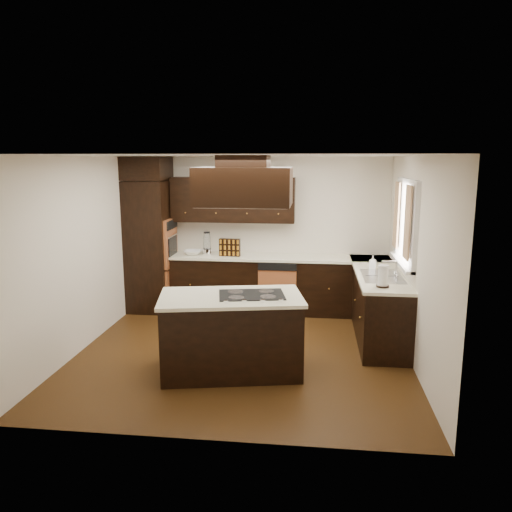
% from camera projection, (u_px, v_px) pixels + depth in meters
% --- Properties ---
extents(floor, '(4.20, 4.20, 0.02)m').
position_uv_depth(floor, '(243.00, 352.00, 6.49)').
color(floor, '#4F2F11').
rests_on(floor, ground).
extents(ceiling, '(4.20, 4.20, 0.02)m').
position_uv_depth(ceiling, '(242.00, 155.00, 6.00)').
color(ceiling, silver).
rests_on(ceiling, ground).
extents(wall_back, '(4.20, 0.02, 2.50)m').
position_uv_depth(wall_back, '(261.00, 233.00, 8.30)').
color(wall_back, beige).
rests_on(wall_back, ground).
extents(wall_front, '(4.20, 0.02, 2.50)m').
position_uv_depth(wall_front, '(207.00, 305.00, 4.19)').
color(wall_front, beige).
rests_on(wall_front, ground).
extents(wall_left, '(0.02, 4.20, 2.50)m').
position_uv_depth(wall_left, '(82.00, 253.00, 6.49)').
color(wall_left, beige).
rests_on(wall_left, ground).
extents(wall_right, '(0.02, 4.20, 2.50)m').
position_uv_depth(wall_right, '(416.00, 261.00, 6.00)').
color(wall_right, beige).
rests_on(wall_right, ground).
extents(oven_column, '(0.65, 0.75, 2.12)m').
position_uv_depth(oven_column, '(150.00, 246.00, 8.15)').
color(oven_column, black).
rests_on(oven_column, floor).
extents(wall_oven_face, '(0.05, 0.62, 0.78)m').
position_uv_depth(wall_oven_face, '(171.00, 243.00, 8.09)').
color(wall_oven_face, '#B55F33').
rests_on(wall_oven_face, oven_column).
extents(base_cabinets_back, '(2.93, 0.60, 0.88)m').
position_uv_depth(base_cabinets_back, '(261.00, 284.00, 8.15)').
color(base_cabinets_back, black).
rests_on(base_cabinets_back, floor).
extents(base_cabinets_right, '(0.60, 2.40, 0.88)m').
position_uv_depth(base_cabinets_right, '(377.00, 304.00, 7.07)').
color(base_cabinets_right, black).
rests_on(base_cabinets_right, floor).
extents(countertop_back, '(2.93, 0.63, 0.04)m').
position_uv_depth(countertop_back, '(261.00, 257.00, 8.05)').
color(countertop_back, '#EFE9C9').
rests_on(countertop_back, base_cabinets_back).
extents(countertop_right, '(0.63, 2.40, 0.04)m').
position_uv_depth(countertop_right, '(378.00, 272.00, 6.99)').
color(countertop_right, '#EFE9C9').
rests_on(countertop_right, base_cabinets_right).
extents(upper_cabinets, '(2.00, 0.34, 0.72)m').
position_uv_depth(upper_cabinets, '(233.00, 200.00, 8.07)').
color(upper_cabinets, black).
rests_on(upper_cabinets, wall_back).
extents(dishwasher_front, '(0.60, 0.05, 0.72)m').
position_uv_depth(dishwasher_front, '(277.00, 292.00, 7.84)').
color(dishwasher_front, '#B55F33').
rests_on(dishwasher_front, floor).
extents(window_frame, '(0.06, 1.32, 1.12)m').
position_uv_depth(window_frame, '(406.00, 222.00, 6.47)').
color(window_frame, white).
rests_on(window_frame, wall_right).
extents(window_pane, '(0.00, 1.20, 1.00)m').
position_uv_depth(window_pane, '(408.00, 222.00, 6.47)').
color(window_pane, white).
rests_on(window_pane, wall_right).
extents(curtain_left, '(0.02, 0.34, 0.90)m').
position_uv_depth(curtain_left, '(407.00, 223.00, 6.06)').
color(curtain_left, beige).
rests_on(curtain_left, wall_right).
extents(curtain_right, '(0.02, 0.34, 0.90)m').
position_uv_depth(curtain_right, '(396.00, 215.00, 6.87)').
color(curtain_right, beige).
rests_on(curtain_right, wall_right).
extents(sink_rim, '(0.52, 0.84, 0.01)m').
position_uv_depth(sink_rim, '(382.00, 276.00, 6.64)').
color(sink_rim, silver).
rests_on(sink_rim, countertop_right).
extents(island, '(1.71, 1.14, 0.88)m').
position_uv_depth(island, '(231.00, 335.00, 5.80)').
color(island, black).
rests_on(island, floor).
extents(island_top, '(1.77, 1.21, 0.04)m').
position_uv_depth(island_top, '(231.00, 297.00, 5.71)').
color(island_top, '#EFE9C9').
rests_on(island_top, island).
extents(cooktop, '(0.82, 0.63, 0.01)m').
position_uv_depth(cooktop, '(252.00, 295.00, 5.73)').
color(cooktop, black).
rests_on(cooktop, island_top).
extents(range_hood, '(1.05, 0.72, 0.42)m').
position_uv_depth(range_hood, '(244.00, 186.00, 5.52)').
color(range_hood, black).
rests_on(range_hood, ceiling).
extents(hood_duct, '(0.55, 0.50, 0.13)m').
position_uv_depth(hood_duct, '(244.00, 161.00, 5.47)').
color(hood_duct, black).
rests_on(hood_duct, ceiling).
extents(blender_base, '(0.15, 0.15, 0.10)m').
position_uv_depth(blender_base, '(207.00, 252.00, 8.12)').
color(blender_base, silver).
rests_on(blender_base, countertop_back).
extents(blender_pitcher, '(0.13, 0.13, 0.26)m').
position_uv_depth(blender_pitcher, '(207.00, 241.00, 8.08)').
color(blender_pitcher, silver).
rests_on(blender_pitcher, blender_base).
extents(spice_rack, '(0.34, 0.11, 0.28)m').
position_uv_depth(spice_rack, '(230.00, 247.00, 8.01)').
color(spice_rack, black).
rests_on(spice_rack, countertop_back).
extents(mixing_bowl, '(0.30, 0.30, 0.07)m').
position_uv_depth(mixing_bowl, '(193.00, 252.00, 8.14)').
color(mixing_bowl, white).
rests_on(mixing_bowl, countertop_back).
extents(soap_bottle, '(0.11, 0.11, 0.19)m').
position_uv_depth(soap_bottle, '(373.00, 262.00, 7.07)').
color(soap_bottle, white).
rests_on(soap_bottle, countertop_right).
extents(paper_towel, '(0.16, 0.16, 0.27)m').
position_uv_depth(paper_towel, '(383.00, 276.00, 6.06)').
color(paper_towel, white).
rests_on(paper_towel, countertop_right).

